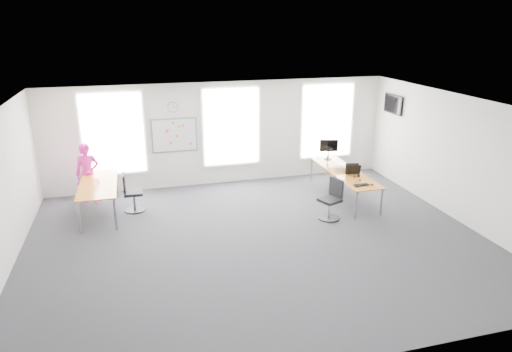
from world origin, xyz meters
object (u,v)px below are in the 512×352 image
object	(u,v)px
desk_right	(344,173)
keyboard	(361,185)
person	(88,174)
monitor	(329,148)
desk_left	(98,186)
chair_left	(131,195)
headphones	(356,176)
chair_right	(331,201)

from	to	relation	value
desk_right	keyboard	world-z (taller)	keyboard
person	monitor	bearing A→B (deg)	-1.53
keyboard	person	bearing A→B (deg)	148.50
monitor	person	bearing A→B (deg)	-168.18
desk_right	desk_left	size ratio (longest dim) A/B	1.35
chair_left	monitor	xyz separation A→B (m)	(5.67, 0.61, 0.66)
desk_right	headphones	bearing A→B (deg)	-80.97
chair_right	monitor	distance (m)	2.64
headphones	monitor	bearing A→B (deg)	90.86
desk_right	headphones	xyz separation A→B (m)	(0.09, -0.56, 0.09)
chair_right	monitor	world-z (taller)	monitor
chair_left	monitor	size ratio (longest dim) A/B	1.66
desk_left	keyboard	distance (m)	6.54
desk_left	monitor	distance (m)	6.47
desk_right	desk_left	bearing A→B (deg)	175.57
person	monitor	xyz separation A→B (m)	(6.73, -0.22, 0.28)
person	headphones	world-z (taller)	person
desk_right	person	distance (m)	6.83
desk_left	headphones	size ratio (longest dim) A/B	13.90
desk_right	headphones	size ratio (longest dim) A/B	18.82
chair_left	monitor	bearing A→B (deg)	-82.99
desk_left	keyboard	xyz separation A→B (m)	(6.32, -1.66, -0.00)
keyboard	monitor	world-z (taller)	monitor
chair_left	chair_right	bearing A→B (deg)	-109.65
chair_right	person	distance (m)	6.35
desk_right	keyboard	xyz separation A→B (m)	(-0.08, -1.17, 0.06)
keyboard	headphones	world-z (taller)	headphones
chair_right	desk_left	bearing A→B (deg)	-129.24
headphones	desk_right	bearing A→B (deg)	97.90
monitor	desk_right	bearing A→B (deg)	-77.81
desk_left	monitor	bearing A→B (deg)	5.55
desk_left	monitor	world-z (taller)	monitor
chair_left	keyboard	distance (m)	5.81
desk_right	monitor	xyz separation A→B (m)	(0.03, 1.12, 0.41)
desk_left	chair_left	size ratio (longest dim) A/B	2.23
person	monitor	world-z (taller)	person
chair_left	monitor	distance (m)	5.74
desk_right	desk_left	xyz separation A→B (m)	(-6.40, 0.50, 0.06)
chair_left	person	world-z (taller)	person
desk_left	chair_right	xyz separation A→B (m)	(5.49, -1.75, -0.31)
chair_right	person	xyz separation A→B (m)	(-5.78, 2.60, 0.38)
keyboard	desk_right	bearing A→B (deg)	75.30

